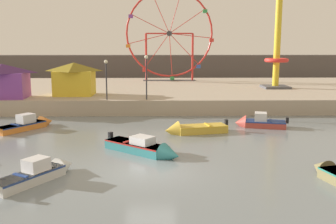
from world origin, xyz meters
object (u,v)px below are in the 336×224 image
(promenade_lamp_far, at_px, (146,71))
(motorboat_mustard_yellow, at_px, (192,129))
(motorboat_orange_hull, at_px, (29,124))
(promenade_lamp_near, at_px, (106,73))
(motorboat_pale_grey, at_px, (40,172))
(drop_tower_yellow_tower, at_px, (277,48))
(motorboat_faded_red, at_px, (257,122))
(carnival_booth_yellow_awning, at_px, (74,78))
(carnival_booth_purple_stall, at_px, (3,80))
(ferris_wheel_red_frame, at_px, (169,35))
(motorboat_teal_painted, at_px, (146,148))

(promenade_lamp_far, bearing_deg, motorboat_mustard_yellow, -65.12)
(motorboat_orange_hull, bearing_deg, promenade_lamp_near, -7.95)
(motorboat_pale_grey, bearing_deg, drop_tower_yellow_tower, -3.84)
(motorboat_orange_hull, xyz_separation_m, drop_tower_yellow_tower, (22.53, 14.42, 5.38))
(motorboat_faded_red, bearing_deg, carnival_booth_yellow_awning, -14.67)
(motorboat_pale_grey, xyz_separation_m, promenade_lamp_far, (4.33, 16.51, 3.55))
(motorboat_mustard_yellow, height_order, carnival_booth_purple_stall, carnival_booth_purple_stall)
(motorboat_pale_grey, relative_size, carnival_booth_yellow_awning, 1.07)
(carnival_booth_purple_stall, height_order, promenade_lamp_far, promenade_lamp_far)
(carnival_booth_yellow_awning, bearing_deg, motorboat_faded_red, -28.72)
(motorboat_faded_red, xyz_separation_m, carnival_booth_purple_stall, (-21.42, 6.51, 2.61))
(motorboat_faded_red, xyz_separation_m, motorboat_pale_grey, (-12.82, -11.19, 0.00))
(carnival_booth_purple_stall, distance_m, promenade_lamp_near, 9.55)
(motorboat_faded_red, distance_m, ferris_wheel_red_frame, 25.00)
(motorboat_mustard_yellow, height_order, motorboat_faded_red, motorboat_faded_red)
(drop_tower_yellow_tower, bearing_deg, motorboat_mustard_yellow, -123.41)
(drop_tower_yellow_tower, height_order, promenade_lamp_near, drop_tower_yellow_tower)
(motorboat_faded_red, bearing_deg, motorboat_orange_hull, 14.93)
(motorboat_teal_painted, bearing_deg, motorboat_faded_red, 80.29)
(ferris_wheel_red_frame, relative_size, promenade_lamp_near, 3.44)
(drop_tower_yellow_tower, height_order, promenade_lamp_far, drop_tower_yellow_tower)
(promenade_lamp_near, bearing_deg, carnival_booth_purple_stall, 172.65)
(drop_tower_yellow_tower, distance_m, promenade_lamp_near, 19.75)
(motorboat_mustard_yellow, bearing_deg, motorboat_faded_red, -171.38)
(motorboat_mustard_yellow, xyz_separation_m, ferris_wheel_red_frame, (-0.96, 25.20, 7.06))
(motorboat_pale_grey, xyz_separation_m, carnival_booth_purple_stall, (-8.60, 17.70, 2.61))
(promenade_lamp_far, bearing_deg, carnival_booth_yellow_awning, 155.73)
(drop_tower_yellow_tower, relative_size, promenade_lamp_near, 3.45)
(ferris_wheel_red_frame, distance_m, carnival_booth_yellow_awning, 18.03)
(motorboat_teal_painted, distance_m, motorboat_pale_grey, 6.24)
(motorboat_orange_hull, bearing_deg, motorboat_mustard_yellow, -64.23)
(motorboat_mustard_yellow, relative_size, motorboat_faded_red, 1.17)
(motorboat_mustard_yellow, bearing_deg, motorboat_orange_hull, -20.89)
(ferris_wheel_red_frame, bearing_deg, motorboat_teal_painted, -93.83)
(drop_tower_yellow_tower, bearing_deg, ferris_wheel_red_frame, 142.03)
(ferris_wheel_red_frame, bearing_deg, promenade_lamp_far, -97.72)
(motorboat_faded_red, height_order, drop_tower_yellow_tower, drop_tower_yellow_tower)
(motorboat_faded_red, xyz_separation_m, ferris_wheel_red_frame, (-6.06, 23.22, 7.01))
(motorboat_teal_painted, relative_size, promenade_lamp_near, 1.35)
(ferris_wheel_red_frame, bearing_deg, carnival_booth_yellow_awning, -122.53)
(motorboat_pale_grey, distance_m, carnival_booth_purple_stall, 19.85)
(drop_tower_yellow_tower, height_order, carnival_booth_purple_stall, drop_tower_yellow_tower)
(motorboat_faded_red, bearing_deg, promenade_lamp_near, -9.81)
(motorboat_faded_red, bearing_deg, motorboat_pale_grey, 55.16)
(motorboat_mustard_yellow, bearing_deg, ferris_wheel_red_frame, -100.46)
(motorboat_orange_hull, distance_m, carnival_booth_purple_stall, 8.51)
(carnival_booth_purple_stall, bearing_deg, motorboat_mustard_yellow, -31.33)
(motorboat_teal_painted, bearing_deg, promenade_lamp_near, 146.38)
(motorboat_pale_grey, bearing_deg, motorboat_teal_painted, -17.12)
(motorboat_faded_red, relative_size, motorboat_pale_grey, 0.94)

